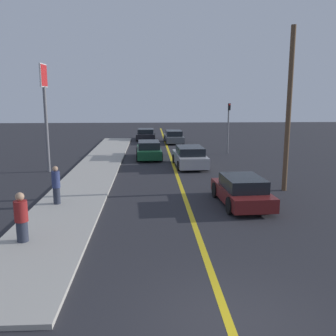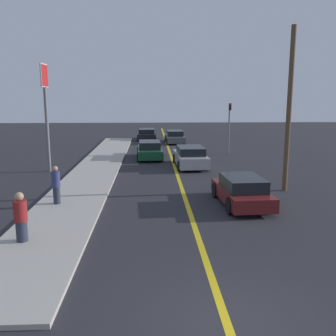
% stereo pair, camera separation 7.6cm
% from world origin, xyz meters
% --- Properties ---
extents(ground_plane, '(120.00, 120.00, 0.00)m').
position_xyz_m(ground_plane, '(0.00, 0.00, 0.00)').
color(ground_plane, '#28282D').
extents(road_center_line, '(0.20, 60.00, 0.01)m').
position_xyz_m(road_center_line, '(0.00, 18.00, 0.00)').
color(road_center_line, gold).
rests_on(road_center_line, ground_plane).
extents(sidewalk_left, '(2.86, 33.97, 0.13)m').
position_xyz_m(sidewalk_left, '(-5.05, 16.98, 0.06)').
color(sidewalk_left, '#ADA89E').
rests_on(sidewalk_left, ground_plane).
extents(car_near_right_lane, '(2.08, 4.22, 1.27)m').
position_xyz_m(car_near_right_lane, '(2.34, 8.59, 0.62)').
color(car_near_right_lane, maroon).
rests_on(car_near_right_lane, ground_plane).
extents(car_ahead_center, '(2.13, 4.58, 1.37)m').
position_xyz_m(car_ahead_center, '(1.05, 17.64, 0.66)').
color(car_ahead_center, '#9E9EA3').
rests_on(car_ahead_center, ground_plane).
extents(car_far_distant, '(2.00, 4.33, 1.34)m').
position_xyz_m(car_far_distant, '(-1.68, 21.03, 0.64)').
color(car_far_distant, '#144728').
rests_on(car_far_distant, ground_plane).
extents(car_parked_left_lot, '(1.94, 4.30, 1.27)m').
position_xyz_m(car_parked_left_lot, '(0.81, 30.52, 0.61)').
color(car_parked_left_lot, '#4C5156').
rests_on(car_parked_left_lot, ground_plane).
extents(car_oncoming_far, '(2.05, 4.07, 1.20)m').
position_xyz_m(car_oncoming_far, '(-2.02, 33.40, 0.59)').
color(car_oncoming_far, black).
rests_on(car_oncoming_far, ground_plane).
extents(pedestrian_near_curb, '(0.42, 0.42, 1.60)m').
position_xyz_m(pedestrian_near_curb, '(-5.65, 4.49, 0.91)').
color(pedestrian_near_curb, '#282D3D').
rests_on(pedestrian_near_curb, sidewalk_left).
extents(pedestrian_mid_group, '(0.35, 0.35, 1.63)m').
position_xyz_m(pedestrian_mid_group, '(-5.59, 8.70, 0.95)').
color(pedestrian_mid_group, '#282D3D').
rests_on(pedestrian_mid_group, sidewalk_left).
extents(traffic_light, '(0.18, 0.40, 4.09)m').
position_xyz_m(traffic_light, '(4.74, 23.02, 2.51)').
color(traffic_light, slate).
rests_on(traffic_light, ground_plane).
extents(roadside_sign, '(0.20, 1.36, 6.54)m').
position_xyz_m(roadside_sign, '(-7.91, 16.33, 4.63)').
color(roadside_sign, slate).
rests_on(roadside_sign, ground_plane).
extents(utility_pole, '(0.24, 0.24, 7.89)m').
position_xyz_m(utility_pole, '(5.09, 10.98, 3.95)').
color(utility_pole, brown).
rests_on(utility_pole, ground_plane).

